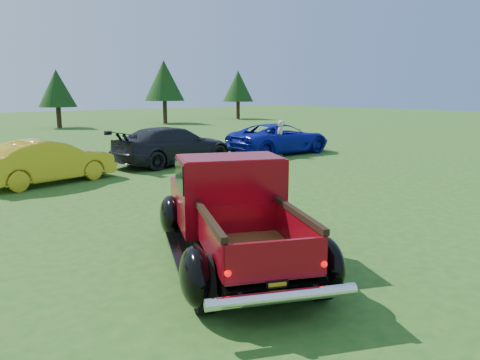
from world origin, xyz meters
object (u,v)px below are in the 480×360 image
at_px(show_car_grey, 174,146).
at_px(show_car_blue, 280,138).
at_px(show_car_yellow, 48,162).
at_px(tree_mid_right, 57,88).
at_px(tree_far_east, 238,86).
at_px(pickup_truck, 230,210).
at_px(spectator, 280,138).
at_px(tree_east, 164,81).

xyz_separation_m(show_car_grey, show_car_blue, (5.35, -0.33, -0.04)).
bearing_deg(show_car_grey, show_car_yellow, 94.47).
distance_m(show_car_yellow, show_car_grey, 5.10).
bearing_deg(tree_mid_right, tree_far_east, 1.59).
relative_size(pickup_truck, show_car_yellow, 1.22).
xyz_separation_m(show_car_yellow, spectator, (9.70, -0.13, 0.11)).
xyz_separation_m(tree_far_east, show_car_yellow, (-25.50, -22.59, -2.57)).
height_order(tree_far_east, show_car_grey, tree_far_east).
bearing_deg(tree_east, tree_mid_right, 176.82).
bearing_deg(show_car_yellow, tree_mid_right, -30.28).
height_order(tree_mid_right, tree_east, tree_east).
relative_size(show_car_yellow, show_car_blue, 0.83).
relative_size(show_car_grey, show_car_blue, 1.01).
xyz_separation_m(tree_east, show_car_grey, (-11.48, -20.68, -2.93)).
bearing_deg(pickup_truck, show_car_blue, 67.47).
bearing_deg(pickup_truck, show_car_yellow, 117.10).
height_order(show_car_yellow, spectator, spectator).
bearing_deg(tree_east, tree_far_east, 6.34).
xyz_separation_m(tree_east, show_car_yellow, (-16.50, -21.59, -2.98)).
relative_size(show_car_blue, spectator, 3.12).
height_order(tree_far_east, spectator, tree_far_east).
height_order(tree_far_east, show_car_blue, tree_far_east).
bearing_deg(tree_east, show_car_yellow, -127.38).
bearing_deg(show_car_yellow, tree_east, -48.92).
height_order(tree_far_east, pickup_truck, tree_far_east).
relative_size(show_car_yellow, show_car_grey, 0.82).
distance_m(tree_mid_right, spectator, 22.44).
xyz_separation_m(show_car_blue, spectator, (-0.67, -0.72, 0.10)).
bearing_deg(show_car_blue, show_car_yellow, 94.08).
xyz_separation_m(tree_far_east, spectator, (-15.80, -22.73, -2.46)).
distance_m(pickup_truck, show_car_grey, 10.68).
bearing_deg(pickup_truck, spectator, 67.17).
relative_size(tree_mid_right, pickup_truck, 0.88).
relative_size(show_car_yellow, spectator, 2.60).
xyz_separation_m(show_car_yellow, show_car_blue, (10.37, 0.58, 0.01)).
xyz_separation_m(pickup_truck, show_car_yellow, (-0.39, 8.71, -0.16)).
xyz_separation_m(tree_mid_right, show_car_blue, (2.87, -21.51, -2.29)).
xyz_separation_m(pickup_truck, spectator, (9.31, 8.57, -0.04)).
distance_m(show_car_yellow, show_car_blue, 10.39).
relative_size(tree_far_east, spectator, 3.05).
height_order(tree_mid_right, show_car_yellow, tree_mid_right).
distance_m(tree_mid_right, show_car_blue, 21.82).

